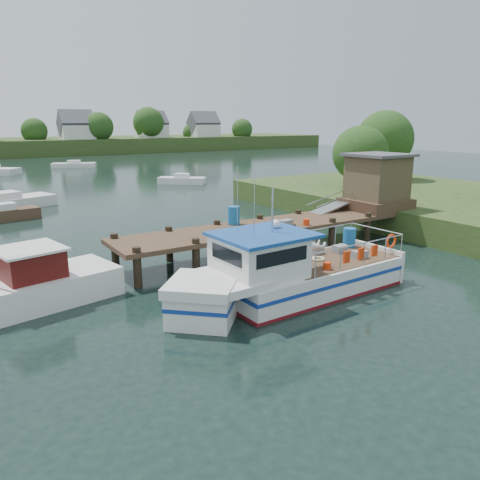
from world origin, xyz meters
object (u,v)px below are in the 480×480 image
work_boat (5,293)px  moored_b (182,180)px  dock (344,198)px  moored_c (328,185)px  lobster_boat (286,275)px  moored_rowboat (7,214)px  moored_a (5,203)px  moored_far (74,165)px

work_boat → moored_b: (19.52, 26.80, -0.29)m
dock → moored_c: bearing=48.8°
dock → work_boat: dock is taller
moored_c → dock: bearing=-108.4°
work_boat → moored_b: 33.16m
moored_c → work_boat: bearing=-128.7°
dock → work_boat: 16.66m
lobster_boat → moored_b: (10.94, 30.87, -0.48)m
moored_rowboat → moored_a: bearing=105.9°
dock → moored_far: 49.74m
dock → moored_far: dock is taller
moored_rowboat → moored_far: moored_rowboat is taller
lobster_boat → dock: bearing=31.1°
moored_rowboat → moored_far: bearing=91.0°
work_boat → moored_rowboat: (2.02, 16.37, -0.26)m
lobster_boat → moored_c: (20.99, 20.10, -0.48)m
work_boat → moored_a: 20.89m
moored_rowboat → moored_a: size_ratio=0.56×
dock → moored_b: 25.87m
dock → moored_a: (-14.11, 19.57, -1.77)m
lobster_boat → moored_rowboat: size_ratio=2.49×
dock → work_boat: bearing=-175.9°
dock → moored_a: 24.19m
lobster_boat → work_boat: size_ratio=1.24×
moored_rowboat → moored_far: size_ratio=0.67×
lobster_boat → moored_far: (6.15, 54.91, -0.50)m
work_boat → moored_c: (29.56, 16.04, -0.29)m
dock → moored_c: 19.85m
moored_rowboat → moored_b: (17.49, 10.44, -0.03)m
moored_c → lobster_boat: bearing=-113.4°
lobster_boat → moored_c: lobster_boat is taller
work_boat → moored_rowboat: size_ratio=2.01×
moored_rowboat → moored_c: (27.54, -0.33, -0.03)m
work_boat → moored_far: (14.72, 50.85, -0.31)m
lobster_boat → moored_a: 25.56m
moored_a → dock: bearing=-52.7°
moored_far → moored_c: moored_c is taller
dock → moored_rowboat: (-14.52, 15.19, -1.82)m
dock → lobster_boat: (-7.97, -5.24, -1.37)m
moored_far → work_boat: bearing=-98.1°
moored_far → moored_b: bearing=-70.7°
moored_far → dock: bearing=-79.8°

